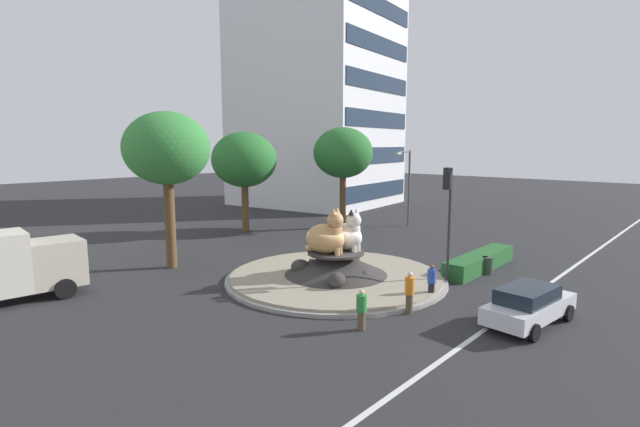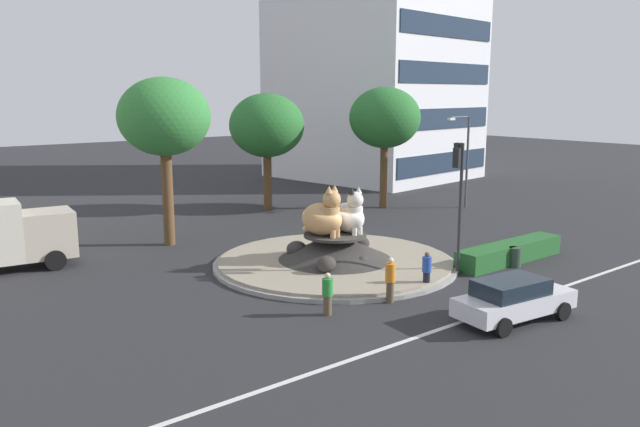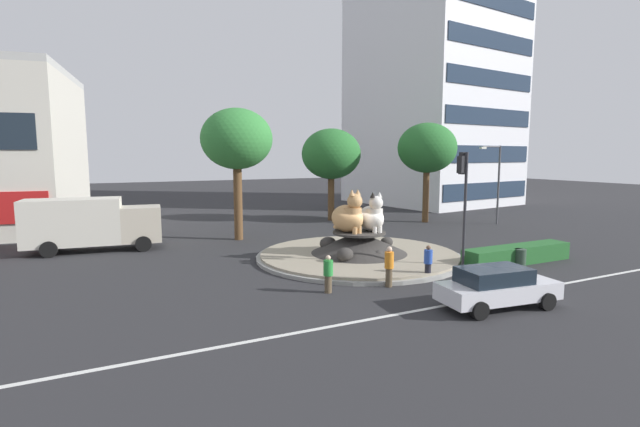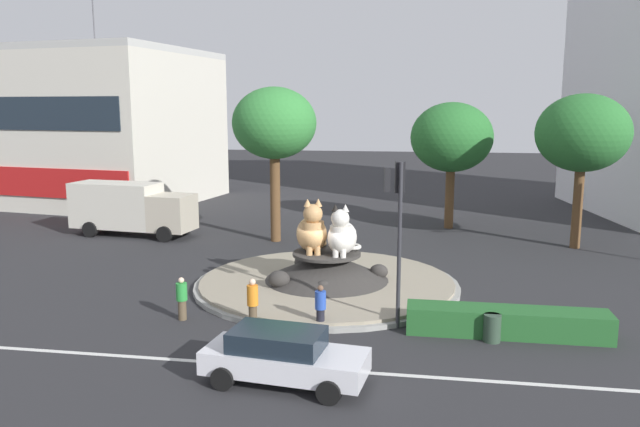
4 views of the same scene
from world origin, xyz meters
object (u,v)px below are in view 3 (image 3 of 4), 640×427
object	(u,v)px
traffic_light_mast	(463,185)
second_tree_near_tower	(427,148)
cat_statue_calico	(349,216)
pedestrian_green_shirt	(328,273)
pedestrian_blue_shirt	(428,262)
streetlight_arm	(496,178)
delivery_box_truck	(91,223)
third_tree_left	(331,154)
litter_bin	(520,258)
broadleaf_tree_behind_island	(237,140)
office_tower	(433,88)
pedestrian_orange_shirt	(389,266)
sedan_on_far_lane	(497,287)
cat_statue_white	(372,217)

from	to	relation	value
traffic_light_mast	second_tree_near_tower	bearing A→B (deg)	-42.30
cat_statue_calico	pedestrian_green_shirt	distance (m)	6.44
pedestrian_blue_shirt	streetlight_arm	bearing A→B (deg)	-6.65
streetlight_arm	delivery_box_truck	xyz separation A→B (m)	(-29.14, 2.72, -2.07)
traffic_light_mast	third_tree_left	world-z (taller)	third_tree_left
traffic_light_mast	litter_bin	bearing A→B (deg)	-114.11
third_tree_left	streetlight_arm	world-z (taller)	third_tree_left
broadleaf_tree_behind_island	third_tree_left	size ratio (longest dim) A/B	1.10
broadleaf_tree_behind_island	second_tree_near_tower	distance (m)	16.28
traffic_light_mast	pedestrian_green_shirt	world-z (taller)	traffic_light_mast
office_tower	cat_statue_calico	bearing A→B (deg)	-144.69
pedestrian_orange_shirt	delivery_box_truck	bearing A→B (deg)	-5.43
third_tree_left	sedan_on_far_lane	distance (m)	24.26
pedestrian_blue_shirt	litter_bin	distance (m)	5.66
third_tree_left	litter_bin	xyz separation A→B (m)	(0.61, -19.11, -5.15)
cat_statue_white	litter_bin	bearing A→B (deg)	49.72
pedestrian_orange_shirt	delivery_box_truck	xyz separation A→B (m)	(-11.18, 13.82, 0.75)
sedan_on_far_lane	litter_bin	size ratio (longest dim) A/B	5.15
third_tree_left	litter_bin	world-z (taller)	third_tree_left
traffic_light_mast	pedestrian_blue_shirt	world-z (taller)	traffic_light_mast
pedestrian_blue_shirt	litter_bin	world-z (taller)	pedestrian_blue_shirt
pedestrian_orange_shirt	office_tower	bearing A→B (deg)	-86.55
cat_statue_white	pedestrian_green_shirt	world-z (taller)	cat_statue_white
broadleaf_tree_behind_island	cat_statue_white	bearing A→B (deg)	-60.54
traffic_light_mast	streetlight_arm	bearing A→B (deg)	-61.23
cat_statue_white	delivery_box_truck	world-z (taller)	cat_statue_white
cat_statue_white	delivery_box_truck	size ratio (longest dim) A/B	0.29
streetlight_arm	pedestrian_orange_shirt	size ratio (longest dim) A/B	3.61
traffic_light_mast	cat_statue_white	bearing A→B (deg)	20.45
pedestrian_orange_shirt	litter_bin	world-z (taller)	pedestrian_orange_shirt
second_tree_near_tower	pedestrian_green_shirt	distance (m)	22.42
cat_statue_calico	streetlight_arm	world-z (taller)	streetlight_arm
pedestrian_blue_shirt	second_tree_near_tower	bearing A→B (deg)	9.96
cat_statue_calico	second_tree_near_tower	distance (m)	16.15
delivery_box_truck	third_tree_left	bearing A→B (deg)	22.82
litter_bin	streetlight_arm	bearing A→B (deg)	47.84
second_tree_near_tower	streetlight_arm	bearing A→B (deg)	-40.19
pedestrian_blue_shirt	pedestrian_green_shirt	world-z (taller)	pedestrian_green_shirt
third_tree_left	broadleaf_tree_behind_island	bearing A→B (deg)	-150.88
cat_statue_calico	delivery_box_truck	world-z (taller)	cat_statue_calico
cat_statue_white	sedan_on_far_lane	xyz separation A→B (m)	(-0.45, -9.13, -1.47)
office_tower	pedestrian_blue_shirt	xyz separation A→B (m)	(-22.41, -27.03, -12.34)
second_tree_near_tower	sedan_on_far_lane	distance (m)	22.71
cat_statue_calico	delivery_box_truck	size ratio (longest dim) A/B	0.34
broadleaf_tree_behind_island	second_tree_near_tower	size ratio (longest dim) A/B	1.05
second_tree_near_tower	cat_statue_white	bearing A→B (deg)	-140.14
cat_statue_white	office_tower	bearing A→B (deg)	137.05
broadleaf_tree_behind_island	pedestrian_orange_shirt	size ratio (longest dim) A/B	4.91
pedestrian_blue_shirt	cat_statue_calico	bearing A→B (deg)	61.76
pedestrian_green_shirt	pedestrian_blue_shirt	bearing A→B (deg)	78.26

